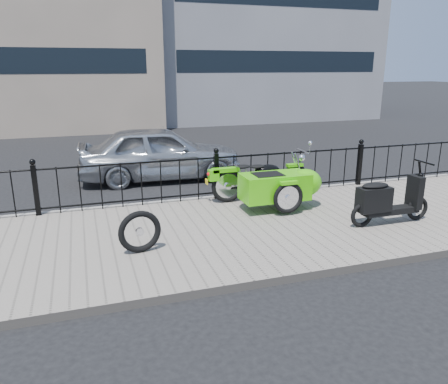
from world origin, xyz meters
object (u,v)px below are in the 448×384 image
object	(u,v)px
motorcycle_sidecar	(280,184)
scooter	(386,201)
sedan_car	(160,153)
spare_tire	(140,232)

from	to	relation	value
motorcycle_sidecar	scooter	world-z (taller)	scooter
scooter	sedan_car	size ratio (longest dim) A/B	0.40
motorcycle_sidecar	scooter	distance (m)	2.00
spare_tire	sedan_car	bearing A→B (deg)	76.14
scooter	spare_tire	world-z (taller)	scooter
motorcycle_sidecar	spare_tire	distance (m)	3.22
sedan_car	spare_tire	bearing A→B (deg)	169.22
motorcycle_sidecar	sedan_car	xyz separation A→B (m)	(-1.76, 3.37, 0.10)
motorcycle_sidecar	spare_tire	world-z (taller)	motorcycle_sidecar
spare_tire	motorcycle_sidecar	bearing A→B (deg)	24.83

